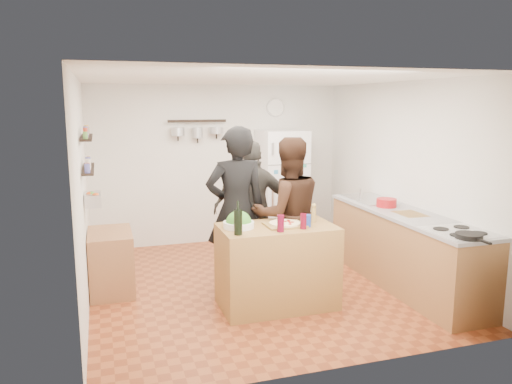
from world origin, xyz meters
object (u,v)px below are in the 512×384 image
object	(u,v)px
person_left	(236,210)
wine_bottle	(238,222)
red_bowl	(386,203)
wall_clock	(275,107)
prep_island	(277,266)
person_center	(288,214)
side_table	(111,262)
fridge	(282,187)
skillet	(469,236)
pepper_mill	(314,215)
person_back	(253,209)
salt_canister	(307,221)
salad_bowl	(239,225)
counter_run	(404,250)

from	to	relation	value
person_left	wine_bottle	bearing A→B (deg)	76.95
red_bowl	wall_clock	distance (m)	2.65
wall_clock	red_bowl	bearing A→B (deg)	-72.87
prep_island	red_bowl	size ratio (longest dim) A/B	4.96
wine_bottle	person_center	bearing A→B (deg)	40.50
wine_bottle	person_left	xyz separation A→B (m)	(0.20, 0.80, -0.05)
wall_clock	side_table	bearing A→B (deg)	-146.65
red_bowl	fridge	bearing A→B (deg)	109.83
prep_island	wine_bottle	distance (m)	0.80
side_table	skillet	bearing A→B (deg)	-31.66
pepper_mill	person_back	xyz separation A→B (m)	(-0.39, 1.04, -0.12)
pepper_mill	wall_clock	world-z (taller)	wall_clock
salt_canister	red_bowl	distance (m)	1.48
prep_island	side_table	xyz separation A→B (m)	(-1.74, 0.99, -0.09)
prep_island	pepper_mill	size ratio (longest dim) A/B	7.44
prep_island	red_bowl	bearing A→B (deg)	16.52
wine_bottle	fridge	bearing A→B (deg)	61.27
prep_island	salt_canister	xyz separation A→B (m)	(0.30, -0.12, 0.52)
wine_bottle	person_back	distance (m)	1.44
prep_island	person_back	distance (m)	1.17
salad_bowl	person_back	distance (m)	1.15
wall_clock	skillet	bearing A→B (deg)	-80.37
wine_bottle	wall_clock	size ratio (longest dim) A/B	0.86
pepper_mill	wall_clock	distance (m)	2.99
person_back	skillet	size ratio (longest dim) A/B	6.74
person_center	wall_clock	world-z (taller)	wall_clock
salad_bowl	red_bowl	size ratio (longest dim) A/B	1.32
prep_island	counter_run	xyz separation A→B (m)	(1.70, 0.13, -0.01)
salt_canister	person_back	world-z (taller)	person_back
prep_island	salad_bowl	size ratio (longest dim) A/B	3.76
pepper_mill	person_center	xyz separation A→B (m)	(-0.15, 0.41, -0.08)
salad_bowl	red_bowl	xyz separation A→B (m)	(2.07, 0.44, 0.03)
person_left	wall_clock	distance (m)	2.78
prep_island	person_back	xyz separation A→B (m)	(0.06, 1.09, 0.42)
red_bowl	wine_bottle	bearing A→B (deg)	-161.74
pepper_mill	wall_clock	size ratio (longest dim) A/B	0.56
counter_run	side_table	size ratio (longest dim) A/B	3.29
person_left	salt_canister	bearing A→B (deg)	131.62
prep_island	fridge	xyz separation A→B (m)	(0.95, 2.43, 0.45)
counter_run	wall_clock	size ratio (longest dim) A/B	8.77
pepper_mill	wine_bottle	bearing A→B (deg)	-164.13
red_bowl	fridge	size ratio (longest dim) A/B	0.14
person_center	red_bowl	xyz separation A→B (m)	(1.35, 0.03, 0.06)
salad_bowl	red_bowl	world-z (taller)	red_bowl
person_back	fridge	bearing A→B (deg)	-109.55
salt_canister	wall_clock	world-z (taller)	wall_clock
person_back	fridge	world-z (taller)	fridge
person_back	skillet	bearing A→B (deg)	139.53
person_back	fridge	distance (m)	1.61
wine_bottle	salad_bowl	bearing A→B (deg)	73.50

